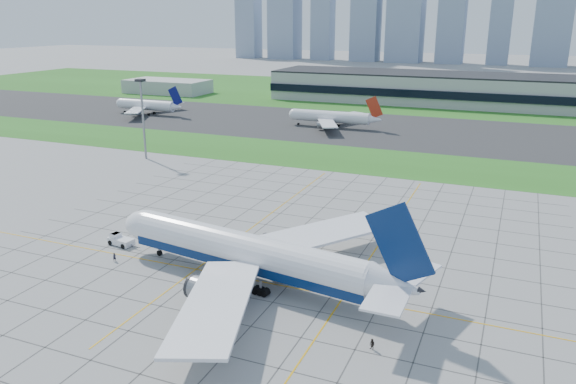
# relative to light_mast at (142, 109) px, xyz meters

# --- Properties ---
(ground) EXTENTS (1400.00, 1400.00, 0.00)m
(ground) POSITION_rel_light_mast_xyz_m (70.00, -65.00, -16.18)
(ground) COLOR #969791
(ground) RESTS_ON ground
(grass_median) EXTENTS (700.00, 35.00, 0.04)m
(grass_median) POSITION_rel_light_mast_xyz_m (70.00, 25.00, -16.16)
(grass_median) COLOR #27611B
(grass_median) RESTS_ON ground
(asphalt_taxiway) EXTENTS (700.00, 75.00, 0.04)m
(asphalt_taxiway) POSITION_rel_light_mast_xyz_m (70.00, 80.00, -16.15)
(asphalt_taxiway) COLOR #383838
(asphalt_taxiway) RESTS_ON ground
(grass_far) EXTENTS (700.00, 145.00, 0.04)m
(grass_far) POSITION_rel_light_mast_xyz_m (70.00, 190.00, -16.16)
(grass_far) COLOR #27611B
(grass_far) RESTS_ON ground
(apron_markings) EXTENTS (120.00, 130.00, 0.03)m
(apron_markings) POSITION_rel_light_mast_xyz_m (70.43, -53.91, -16.17)
(apron_markings) COLOR #474744
(apron_markings) RESTS_ON ground
(terminal) EXTENTS (260.00, 43.00, 15.80)m
(terminal) POSITION_rel_light_mast_xyz_m (110.00, 164.87, -8.29)
(terminal) COLOR #B7B7B2
(terminal) RESTS_ON ground
(service_block) EXTENTS (50.00, 25.00, 8.00)m
(service_block) POSITION_rel_light_mast_xyz_m (-90.00, 145.00, -12.18)
(service_block) COLOR #B7B7B2
(service_block) RESTS_ON ground
(light_mast) EXTENTS (2.50, 2.50, 25.60)m
(light_mast) POSITION_rel_light_mast_xyz_m (0.00, 0.00, 0.00)
(light_mast) COLOR gray
(light_mast) RESTS_ON ground
(city_skyline) EXTENTS (523.00, 32.40, 160.00)m
(city_skyline) POSITION_rel_light_mast_xyz_m (61.29, 455.00, 42.91)
(city_skyline) COLOR #8292AA
(city_skyline) RESTS_ON ground
(airliner) EXTENTS (60.48, 60.84, 19.12)m
(airliner) POSITION_rel_light_mast_xyz_m (71.03, -67.48, -10.95)
(airliner) COLOR white
(airliner) RESTS_ON ground
(pushback_tug) EXTENTS (8.06, 3.46, 2.21)m
(pushback_tug) POSITION_rel_light_mast_xyz_m (39.64, -62.74, -15.20)
(pushback_tug) COLOR white
(pushback_tug) RESTS_ON ground
(crew_near) EXTENTS (0.67, 0.72, 1.66)m
(crew_near) POSITION_rel_light_mast_xyz_m (43.99, -69.80, -15.35)
(crew_near) COLOR black
(crew_near) RESTS_ON ground
(crew_far) EXTENTS (1.02, 0.94, 1.68)m
(crew_far) POSITION_rel_light_mast_xyz_m (96.18, -80.11, -15.34)
(crew_far) COLOR black
(crew_far) RESTS_ON ground
(distant_jet_0) EXTENTS (34.84, 42.66, 14.08)m
(distant_jet_0) POSITION_rel_light_mast_xyz_m (-52.39, 73.21, -11.70)
(distant_jet_0) COLOR white
(distant_jet_0) RESTS_ON ground
(distant_jet_1) EXTENTS (38.39, 42.66, 14.08)m
(distant_jet_1) POSITION_rel_light_mast_xyz_m (39.01, 75.15, -11.70)
(distant_jet_1) COLOR white
(distant_jet_1) RESTS_ON ground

